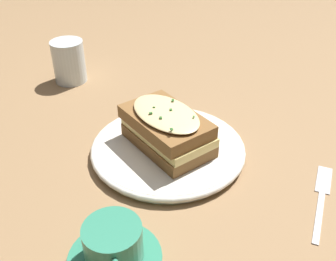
{
  "coord_description": "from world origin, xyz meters",
  "views": [
    {
      "loc": [
        0.52,
        0.1,
        0.42
      ],
      "look_at": [
        -0.01,
        0.02,
        0.05
      ],
      "focal_mm": 42.0,
      "sensor_mm": 36.0,
      "label": 1
    }
  ],
  "objects_px": {
    "sandwich": "(167,129)",
    "water_glass": "(69,61)",
    "dinner_plate": "(168,149)",
    "fork": "(322,192)",
    "teacup_with_saucer": "(114,246)"
  },
  "relations": [
    {
      "from": "sandwich",
      "to": "water_glass",
      "type": "xyz_separation_m",
      "value": [
        -0.24,
        -0.26,
        -0.0
      ]
    },
    {
      "from": "dinner_plate",
      "to": "water_glass",
      "type": "relative_size",
      "value": 2.8
    },
    {
      "from": "fork",
      "to": "dinner_plate",
      "type": "bearing_deg",
      "value": 179.66
    },
    {
      "from": "dinner_plate",
      "to": "fork",
      "type": "xyz_separation_m",
      "value": [
        0.06,
        0.25,
        -0.01
      ]
    },
    {
      "from": "dinner_plate",
      "to": "water_glass",
      "type": "xyz_separation_m",
      "value": [
        -0.24,
        -0.26,
        0.04
      ]
    },
    {
      "from": "sandwich",
      "to": "fork",
      "type": "bearing_deg",
      "value": 75.77
    },
    {
      "from": "fork",
      "to": "teacup_with_saucer",
      "type": "bearing_deg",
      "value": -135.51
    },
    {
      "from": "sandwich",
      "to": "teacup_with_saucer",
      "type": "height_order",
      "value": "sandwich"
    },
    {
      "from": "teacup_with_saucer",
      "to": "fork",
      "type": "height_order",
      "value": "teacup_with_saucer"
    },
    {
      "from": "sandwich",
      "to": "water_glass",
      "type": "height_order",
      "value": "water_glass"
    },
    {
      "from": "teacup_with_saucer",
      "to": "dinner_plate",
      "type": "bearing_deg",
      "value": 147.76
    },
    {
      "from": "sandwich",
      "to": "water_glass",
      "type": "distance_m",
      "value": 0.36
    },
    {
      "from": "teacup_with_saucer",
      "to": "fork",
      "type": "bearing_deg",
      "value": 96.49
    },
    {
      "from": "dinner_plate",
      "to": "sandwich",
      "type": "relative_size",
      "value": 1.5
    },
    {
      "from": "sandwich",
      "to": "fork",
      "type": "height_order",
      "value": "sandwich"
    }
  ]
}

